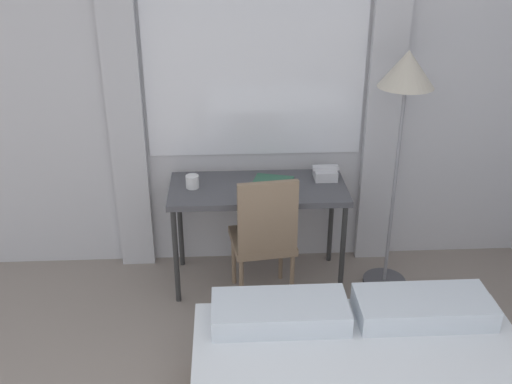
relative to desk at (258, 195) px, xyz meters
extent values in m
cube|color=silver|center=(-0.19, 0.36, 0.67)|extent=(5.44, 0.05, 2.70)
cube|color=white|center=(0.00, 0.32, 0.92)|extent=(1.49, 0.01, 1.50)
cube|color=silver|center=(-0.89, 0.28, 0.62)|extent=(0.24, 0.06, 2.60)
cube|color=silver|center=(0.89, 0.28, 0.62)|extent=(0.24, 0.06, 2.60)
cube|color=#4C4C51|center=(0.00, 0.00, 0.05)|extent=(1.19, 0.54, 0.04)
cylinder|color=#333333|center=(-0.56, -0.23, -0.33)|extent=(0.04, 0.04, 0.70)
cylinder|color=#333333|center=(0.56, -0.23, -0.33)|extent=(0.04, 0.04, 0.70)
cylinder|color=#333333|center=(-0.56, 0.23, -0.33)|extent=(0.04, 0.04, 0.70)
cylinder|color=#333333|center=(0.56, 0.23, -0.33)|extent=(0.04, 0.04, 0.70)
cube|color=#8C7259|center=(0.02, -0.18, -0.25)|extent=(0.45, 0.45, 0.05)
cube|color=#8C7259|center=(0.04, -0.36, 0.02)|extent=(0.38, 0.08, 0.49)
cylinder|color=#8C7259|center=(-0.13, -0.37, -0.48)|extent=(0.03, 0.03, 0.40)
cylinder|color=#8C7259|center=(0.21, -0.33, -0.48)|extent=(0.03, 0.03, 0.40)
cylinder|color=#8C7259|center=(-0.17, -0.04, -0.48)|extent=(0.03, 0.03, 0.40)
cylinder|color=#8C7259|center=(0.16, 0.01, -0.48)|extent=(0.03, 0.03, 0.40)
cube|color=silver|center=(0.05, -1.10, -0.15)|extent=(0.71, 0.32, 0.12)
cube|color=silver|center=(0.82, -1.10, -0.15)|extent=(0.71, 0.32, 0.12)
cylinder|color=#4C4C51|center=(0.90, -0.10, -0.66)|extent=(0.30, 0.30, 0.03)
cylinder|color=gray|center=(0.90, -0.10, 0.06)|extent=(0.02, 0.02, 1.41)
cone|color=beige|center=(0.90, -0.10, 0.88)|extent=(0.35, 0.35, 0.23)
cube|color=silver|center=(0.47, 0.11, 0.10)|extent=(0.15, 0.16, 0.07)
cube|color=silver|center=(0.47, 0.11, 0.15)|extent=(0.18, 0.06, 0.02)
cube|color=#33664C|center=(0.10, 0.03, 0.08)|extent=(0.31, 0.28, 0.02)
cube|color=white|center=(0.10, 0.03, 0.08)|extent=(0.29, 0.26, 0.01)
cylinder|color=white|center=(-0.44, 0.01, 0.11)|extent=(0.09, 0.09, 0.09)
camera|label=1|loc=(-0.21, -3.64, 1.76)|focal=42.00mm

